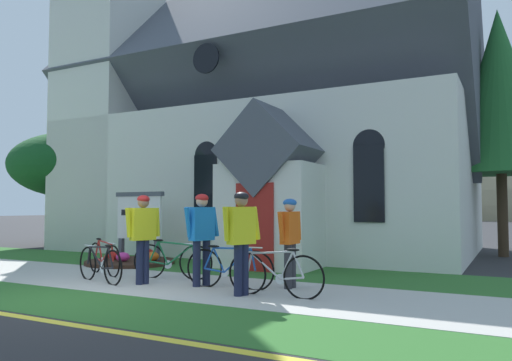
{
  "coord_description": "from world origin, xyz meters",
  "views": [
    {
      "loc": [
        6.57,
        -5.8,
        1.53
      ],
      "look_at": [
        1.02,
        4.69,
        2.17
      ],
      "focal_mm": 34.38,
      "sensor_mm": 36.0,
      "label": 1
    }
  ],
  "objects_px": {
    "cyclist_in_yellow_jersey": "(143,231)",
    "roadside_conifer": "(499,91)",
    "bicycle_green": "(172,261)",
    "cyclist_in_red_jersey": "(241,234)",
    "cyclist_in_blue_jersey": "(290,236)",
    "cyclist_in_white_jersey": "(202,231)",
    "yard_deciduous_tree": "(75,166)",
    "church_sign": "(139,218)",
    "bicycle_orange": "(100,264)",
    "bicycle_red": "(104,258)",
    "bicycle_silver": "(229,268)",
    "bicycle_yellow": "(275,274)"
  },
  "relations": [
    {
      "from": "bicycle_yellow",
      "to": "bicycle_silver",
      "type": "bearing_deg",
      "value": 163.4
    },
    {
      "from": "bicycle_green",
      "to": "church_sign",
      "type": "bearing_deg",
      "value": 143.34
    },
    {
      "from": "roadside_conifer",
      "to": "cyclist_in_blue_jersey",
      "type": "bearing_deg",
      "value": -112.02
    },
    {
      "from": "church_sign",
      "to": "cyclist_in_yellow_jersey",
      "type": "relative_size",
      "value": 1.1
    },
    {
      "from": "bicycle_red",
      "to": "roadside_conifer",
      "type": "xyz_separation_m",
      "value": [
        7.92,
        8.67,
        4.77
      ]
    },
    {
      "from": "cyclist_in_blue_jersey",
      "to": "roadside_conifer",
      "type": "bearing_deg",
      "value": 67.98
    },
    {
      "from": "bicycle_yellow",
      "to": "yard_deciduous_tree",
      "type": "height_order",
      "value": "yard_deciduous_tree"
    },
    {
      "from": "bicycle_red",
      "to": "roadside_conifer",
      "type": "relative_size",
      "value": 0.21
    },
    {
      "from": "bicycle_silver",
      "to": "roadside_conifer",
      "type": "relative_size",
      "value": 0.23
    },
    {
      "from": "bicycle_orange",
      "to": "cyclist_in_white_jersey",
      "type": "distance_m",
      "value": 2.28
    },
    {
      "from": "cyclist_in_white_jersey",
      "to": "cyclist_in_red_jersey",
      "type": "bearing_deg",
      "value": -24.27
    },
    {
      "from": "bicycle_red",
      "to": "bicycle_green",
      "type": "bearing_deg",
      "value": 6.35
    },
    {
      "from": "church_sign",
      "to": "bicycle_orange",
      "type": "relative_size",
      "value": 1.15
    },
    {
      "from": "bicycle_yellow",
      "to": "church_sign",
      "type": "bearing_deg",
      "value": 152.84
    },
    {
      "from": "cyclist_in_red_jersey",
      "to": "cyclist_in_blue_jersey",
      "type": "relative_size",
      "value": 1.06
    },
    {
      "from": "cyclist_in_yellow_jersey",
      "to": "roadside_conifer",
      "type": "bearing_deg",
      "value": 56.57
    },
    {
      "from": "bicycle_red",
      "to": "bicycle_orange",
      "type": "relative_size",
      "value": 0.95
    },
    {
      "from": "bicycle_yellow",
      "to": "cyclist_in_blue_jersey",
      "type": "distance_m",
      "value": 1.06
    },
    {
      "from": "yard_deciduous_tree",
      "to": "cyclist_in_yellow_jersey",
      "type": "bearing_deg",
      "value": -35.14
    },
    {
      "from": "cyclist_in_red_jersey",
      "to": "yard_deciduous_tree",
      "type": "bearing_deg",
      "value": 150.05
    },
    {
      "from": "bicycle_orange",
      "to": "cyclist_in_red_jersey",
      "type": "height_order",
      "value": "cyclist_in_red_jersey"
    },
    {
      "from": "cyclist_in_blue_jersey",
      "to": "yard_deciduous_tree",
      "type": "relative_size",
      "value": 0.33
    },
    {
      "from": "church_sign",
      "to": "cyclist_in_yellow_jersey",
      "type": "height_order",
      "value": "church_sign"
    },
    {
      "from": "church_sign",
      "to": "bicycle_orange",
      "type": "bearing_deg",
      "value": -61.22
    },
    {
      "from": "bicycle_silver",
      "to": "cyclist_in_yellow_jersey",
      "type": "xyz_separation_m",
      "value": [
        -1.75,
        -0.39,
        0.66
      ]
    },
    {
      "from": "roadside_conifer",
      "to": "yard_deciduous_tree",
      "type": "distance_m",
      "value": 15.76
    },
    {
      "from": "cyclist_in_red_jersey",
      "to": "roadside_conifer",
      "type": "bearing_deg",
      "value": 68.04
    },
    {
      "from": "church_sign",
      "to": "cyclist_in_blue_jersey",
      "type": "xyz_separation_m",
      "value": [
        5.4,
        -1.96,
        -0.24
      ]
    },
    {
      "from": "bicycle_green",
      "to": "cyclist_in_red_jersey",
      "type": "bearing_deg",
      "value": -24.87
    },
    {
      "from": "church_sign",
      "to": "cyclist_in_blue_jersey",
      "type": "height_order",
      "value": "church_sign"
    },
    {
      "from": "bicycle_yellow",
      "to": "cyclist_in_yellow_jersey",
      "type": "distance_m",
      "value": 2.95
    },
    {
      "from": "bicycle_silver",
      "to": "bicycle_yellow",
      "type": "relative_size",
      "value": 0.97
    },
    {
      "from": "roadside_conifer",
      "to": "cyclist_in_yellow_jersey",
      "type": "bearing_deg",
      "value": -123.43
    },
    {
      "from": "yard_deciduous_tree",
      "to": "bicycle_silver",
      "type": "bearing_deg",
      "value": -29.05
    },
    {
      "from": "bicycle_orange",
      "to": "church_sign",
      "type": "bearing_deg",
      "value": 118.78
    },
    {
      "from": "cyclist_in_blue_jersey",
      "to": "cyclist_in_white_jersey",
      "type": "bearing_deg",
      "value": -160.82
    },
    {
      "from": "cyclist_in_yellow_jersey",
      "to": "yard_deciduous_tree",
      "type": "distance_m",
      "value": 11.43
    },
    {
      "from": "cyclist_in_blue_jersey",
      "to": "yard_deciduous_tree",
      "type": "bearing_deg",
      "value": 155.12
    },
    {
      "from": "bicycle_orange",
      "to": "bicycle_green",
      "type": "bearing_deg",
      "value": 47.86
    },
    {
      "from": "bicycle_orange",
      "to": "cyclist_in_red_jersey",
      "type": "distance_m",
      "value": 3.35
    },
    {
      "from": "bicycle_silver",
      "to": "cyclist_in_red_jersey",
      "type": "distance_m",
      "value": 1.06
    },
    {
      "from": "bicycle_yellow",
      "to": "cyclist_in_red_jersey",
      "type": "height_order",
      "value": "cyclist_in_red_jersey"
    },
    {
      "from": "cyclist_in_blue_jersey",
      "to": "bicycle_red",
      "type": "bearing_deg",
      "value": -177.11
    },
    {
      "from": "bicycle_yellow",
      "to": "bicycle_orange",
      "type": "xyz_separation_m",
      "value": [
        -3.82,
        -0.25,
        -0.02
      ]
    },
    {
      "from": "bicycle_yellow",
      "to": "bicycle_orange",
      "type": "relative_size",
      "value": 1.08
    },
    {
      "from": "cyclist_in_red_jersey",
      "to": "yard_deciduous_tree",
      "type": "distance_m",
      "value": 13.46
    },
    {
      "from": "bicycle_orange",
      "to": "cyclist_in_red_jersey",
      "type": "bearing_deg",
      "value": 0.34
    },
    {
      "from": "cyclist_in_white_jersey",
      "to": "cyclist_in_blue_jersey",
      "type": "xyz_separation_m",
      "value": [
        1.61,
        0.56,
        -0.07
      ]
    },
    {
      "from": "yard_deciduous_tree",
      "to": "bicycle_green",
      "type": "bearing_deg",
      "value": -31.14
    },
    {
      "from": "cyclist_in_yellow_jersey",
      "to": "roadside_conifer",
      "type": "distance_m",
      "value": 11.94
    }
  ]
}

